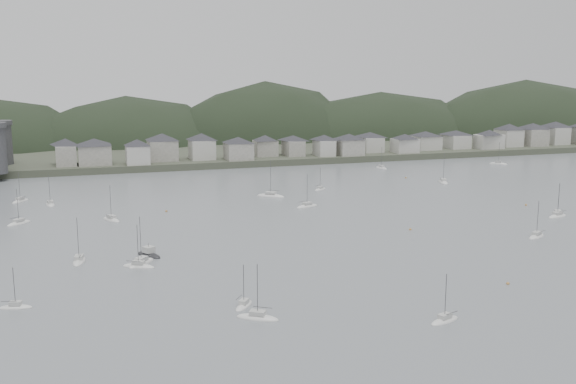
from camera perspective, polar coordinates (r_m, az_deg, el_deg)
name	(u,v)px	position (r m, az deg, el deg)	size (l,w,h in m)	color
ground	(405,284)	(134.41, 10.18, -7.95)	(900.00, 900.00, 0.00)	slate
far_shore_land	(178,139)	(413.51, -9.63, 4.55)	(900.00, 250.00, 3.00)	#383D2D
forested_ridge	(193,165)	(390.67, -8.30, 2.37)	(851.55, 103.94, 102.57)	black
waterfront_town	(317,143)	(317.60, 2.54, 4.29)	(451.48, 28.46, 12.92)	gray
sailboat_lead	(557,214)	(212.25, 22.49, -1.79)	(5.89, 7.66, 10.26)	silver
moored_fleet	(239,223)	(184.99, -4.32, -2.72)	(267.69, 175.96, 13.74)	silver
motor_launch_far	(149,255)	(155.62, -12.06, -5.38)	(6.39, 8.06, 3.85)	black
mooring_buoys	(350,222)	(186.24, 5.42, -2.66)	(155.72, 128.70, 0.70)	#B9823D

